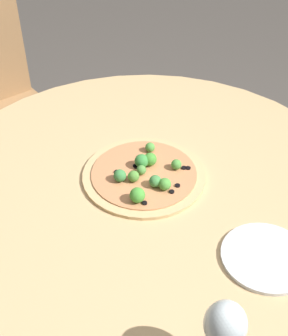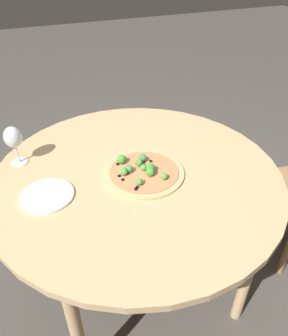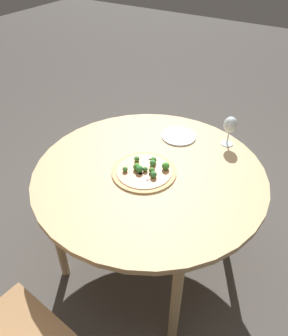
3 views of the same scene
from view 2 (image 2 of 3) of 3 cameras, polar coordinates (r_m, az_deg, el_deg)
name	(u,v)px [view 2 (image 2 of 3)]	position (r m, az deg, el deg)	size (l,w,h in m)	color
ground_plane	(139,277)	(1.93, -0.96, -18.46)	(12.00, 12.00, 0.00)	#4C4742
dining_table	(137,185)	(1.43, -1.23, -2.90)	(1.23, 1.23, 0.73)	tan
pizza	(143,171)	(1.38, -0.19, -0.59)	(0.34, 0.34, 0.05)	tan
wine_glass	(13,138)	(1.49, -21.83, 4.83)	(0.08, 0.08, 0.18)	silver
plate_near	(47,196)	(1.32, -16.51, -4.62)	(0.21, 0.21, 0.01)	silver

